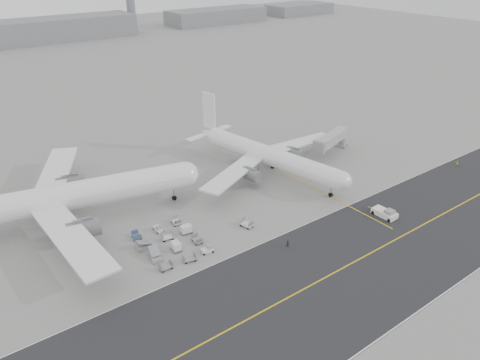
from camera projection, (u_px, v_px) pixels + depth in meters
ground at (242, 244)px, 96.94m from camera, size 700.00×700.00×0.00m
taxiway at (322, 279)px, 86.74m from camera, size 220.00×59.00×0.03m
horizon_buildings at (36, 43)px, 299.25m from camera, size 520.00×28.00×28.00m
control_tower at (131, 7)px, 332.94m from camera, size 7.00×7.00×31.25m
airliner_a at (61, 198)px, 101.79m from camera, size 62.55×61.24×21.86m
airliner_b at (267, 155)px, 125.62m from camera, size 50.27×51.26×17.83m
pushback_tug at (385, 213)px, 106.56m from camera, size 2.86×7.47×2.13m
jet_bridge at (332, 140)px, 136.77m from camera, size 17.73×8.35×6.66m
gse_cluster at (172, 245)px, 96.77m from camera, size 19.20×22.59×1.93m
stray_dolly at (247, 227)px, 103.09m from camera, size 2.23×3.03×1.68m
ground_crew_a at (288, 244)px, 95.74m from camera, size 0.64×0.44×1.68m
ground_crew_b at (457, 163)px, 130.95m from camera, size 1.09×0.94×1.93m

